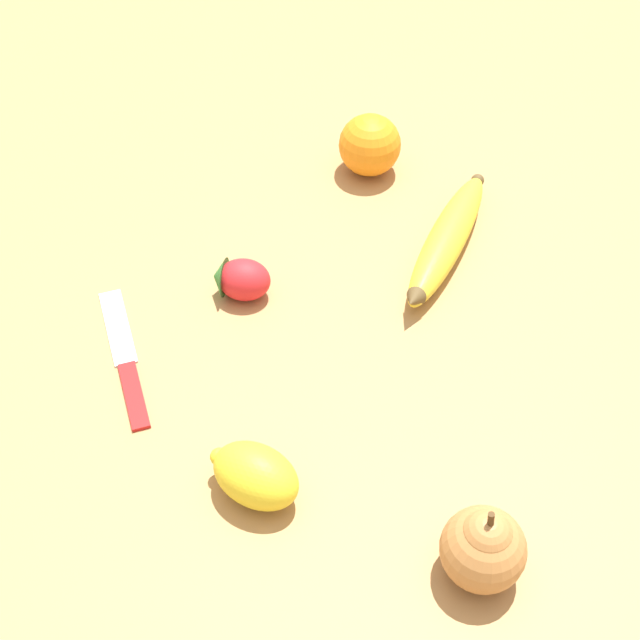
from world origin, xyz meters
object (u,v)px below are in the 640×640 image
(strawberry, at_px, (240,279))
(paring_knife, at_px, (125,360))
(lemon, at_px, (255,475))
(orange, at_px, (370,145))
(banana, at_px, (447,239))
(pear, at_px, (484,547))

(strawberry, distance_m, paring_knife, 0.14)
(paring_knife, bearing_deg, lemon, -65.66)
(orange, bearing_deg, lemon, 14.20)
(lemon, xyz_separation_m, paring_knife, (-0.06, -0.18, -0.02))
(strawberry, relative_size, lemon, 0.82)
(orange, distance_m, paring_knife, 0.38)
(lemon, bearing_deg, banana, 176.11)
(paring_knife, bearing_deg, strawberry, 22.74)
(strawberry, distance_m, lemon, 0.24)
(orange, bearing_deg, pear, 35.79)
(strawberry, bearing_deg, lemon, 106.15)
(orange, relative_size, paring_knife, 0.50)
(orange, xyz_separation_m, lemon, (0.44, 0.11, -0.01))
(lemon, bearing_deg, orange, -165.80)
(orange, xyz_separation_m, strawberry, (0.25, -0.02, -0.01))
(lemon, distance_m, paring_knife, 0.20)
(pear, height_order, strawberry, pear)
(pear, height_order, lemon, pear)
(banana, relative_size, orange, 3.24)
(orange, distance_m, strawberry, 0.25)
(pear, bearing_deg, orange, -144.21)
(lemon, bearing_deg, paring_knife, -109.12)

